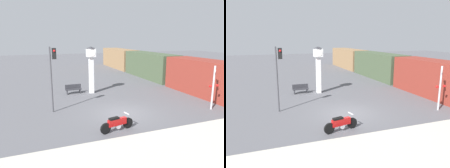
% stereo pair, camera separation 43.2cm
% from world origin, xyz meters
% --- Properties ---
extents(ground_plane, '(120.00, 120.00, 0.00)m').
position_xyz_m(ground_plane, '(0.00, 0.00, 0.00)').
color(ground_plane, '#56565B').
extents(sidewalk_strip, '(36.00, 6.00, 0.10)m').
position_xyz_m(sidewalk_strip, '(0.00, -6.79, 0.05)').
color(sidewalk_strip, '#BCB7A8').
rests_on(sidewalk_strip, ground_plane).
extents(motorcycle, '(2.27, 0.66, 1.01)m').
position_xyz_m(motorcycle, '(-1.55, -2.79, 0.49)').
color(motorcycle, black).
rests_on(motorcycle, ground_plane).
extents(clock_tower, '(0.96, 0.96, 4.66)m').
position_xyz_m(clock_tower, '(-0.40, 6.61, 3.06)').
color(clock_tower, white).
rests_on(clock_tower, ground_plane).
extents(freight_train, '(2.80, 31.89, 3.40)m').
position_xyz_m(freight_train, '(9.74, 12.17, 1.70)').
color(freight_train, maroon).
rests_on(freight_train, ground_plane).
extents(traffic_light, '(0.50, 0.35, 4.89)m').
position_xyz_m(traffic_light, '(-4.61, 2.14, 3.33)').
color(traffic_light, '#47474C').
rests_on(traffic_light, ground_plane).
extents(railroad_crossing_signal, '(0.90, 0.82, 3.45)m').
position_xyz_m(railroad_crossing_signal, '(6.90, -1.78, 1.89)').
color(railroad_crossing_signal, '#B7B7BC').
rests_on(railroad_crossing_signal, ground_plane).
extents(bench, '(1.60, 0.44, 0.92)m').
position_xyz_m(bench, '(-2.17, 7.04, 0.49)').
color(bench, '#2D2D33').
rests_on(bench, ground_plane).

